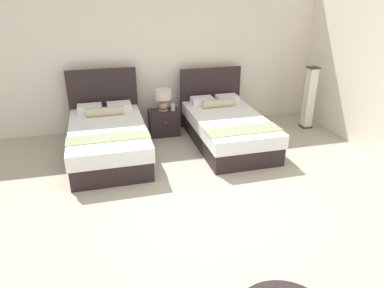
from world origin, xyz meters
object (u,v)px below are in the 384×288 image
Objects in this scene: vase at (173,107)px; floor_lamp_corner at (309,98)px; table_lamp at (163,97)px; nightstand at (164,123)px; bed_near_corner at (227,127)px; bed_near_window at (108,138)px.

floor_lamp_corner reaches higher than vase.
table_lamp is 2.94× the size of vase.
bed_near_corner is at bearing -33.07° from nightstand.
floor_lamp_corner is (2.73, -0.29, 0.06)m from vase.
bed_near_window reaches higher than bed_near_corner.
table_lamp is (1.08, 0.70, 0.43)m from bed_near_window.
nightstand is 0.46× the size of floor_lamp_corner.
bed_near_window reaches higher than floor_lamp_corner.
vase is 2.74m from floor_lamp_corner.
nightstand is 1.41× the size of table_lamp.
vase is at bearing 26.91° from bed_near_window.
bed_near_corner is 1.79× the size of floor_lamp_corner.
table_lamp is at bearing 160.87° from vase.
floor_lamp_corner reaches higher than bed_near_corner.
table_lamp is at bearing 32.78° from bed_near_window.
bed_near_window is 5.35× the size of table_lamp.
bed_near_window is 1.43m from vase.
bed_near_corner reaches higher than table_lamp.
bed_near_window is 4.01m from floor_lamp_corner.
bed_near_corner is (2.13, -0.00, -0.01)m from bed_near_window.
nightstand is at bearing 173.53° from floor_lamp_corner.
nightstand is 4.14× the size of vase.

